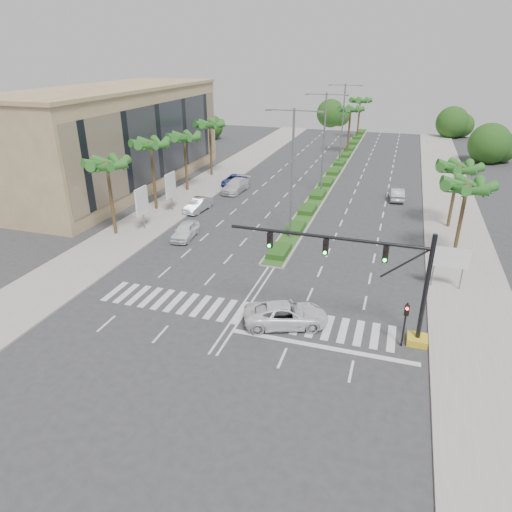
% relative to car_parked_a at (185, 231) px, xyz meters
% --- Properties ---
extents(ground, '(160.00, 160.00, 0.00)m').
position_rel_car_parked_a_xyz_m(ground, '(9.61, -11.27, -0.74)').
color(ground, '#333335').
rests_on(ground, ground).
extents(footpath_right, '(6.00, 120.00, 0.15)m').
position_rel_car_parked_a_xyz_m(footpath_right, '(24.81, 8.73, -0.66)').
color(footpath_right, gray).
rests_on(footpath_right, ground).
extents(footpath_left, '(6.00, 120.00, 0.15)m').
position_rel_car_parked_a_xyz_m(footpath_left, '(-5.59, 8.73, -0.66)').
color(footpath_left, gray).
rests_on(footpath_left, ground).
extents(median, '(2.20, 75.00, 0.20)m').
position_rel_car_parked_a_xyz_m(median, '(9.61, 33.73, -0.64)').
color(median, gray).
rests_on(median, ground).
extents(median_grass, '(1.80, 75.00, 0.04)m').
position_rel_car_parked_a_xyz_m(median_grass, '(9.61, 33.73, -0.52)').
color(median_grass, '#2A561D').
rests_on(median_grass, median).
extents(building, '(12.00, 36.00, 12.00)m').
position_rel_car_parked_a_xyz_m(building, '(-16.39, 14.73, 5.26)').
color(building, tan).
rests_on(building, ground).
extents(signal_gantry, '(12.60, 1.20, 7.20)m').
position_rel_car_parked_a_xyz_m(signal_gantry, '(18.88, -11.27, 2.72)').
color(signal_gantry, gold).
rests_on(signal_gantry, ground).
extents(pedestrian_signal, '(0.28, 0.36, 3.00)m').
position_rel_car_parked_a_xyz_m(pedestrian_signal, '(20.21, -11.95, 1.30)').
color(pedestrian_signal, black).
rests_on(pedestrian_signal, ground).
extents(direction_sign, '(2.70, 0.11, 3.40)m').
position_rel_car_parked_a_xyz_m(direction_sign, '(23.11, -3.28, 1.71)').
color(direction_sign, slate).
rests_on(direction_sign, ground).
extents(billboard_near, '(0.18, 2.10, 4.35)m').
position_rel_car_parked_a_xyz_m(billboard_near, '(-4.89, 0.73, 2.22)').
color(billboard_near, slate).
rests_on(billboard_near, ground).
extents(billboard_far, '(0.18, 2.10, 4.35)m').
position_rel_car_parked_a_xyz_m(billboard_far, '(-4.89, 6.73, 2.22)').
color(billboard_far, slate).
rests_on(billboard_far, ground).
extents(palm_left_near, '(4.57, 4.68, 7.55)m').
position_rel_car_parked_a_xyz_m(palm_left_near, '(-6.89, -1.27, 5.95)').
color(palm_left_near, brown).
rests_on(palm_left_near, ground).
extents(palm_left_mid, '(4.57, 4.68, 7.95)m').
position_rel_car_parked_a_xyz_m(palm_left_mid, '(-6.89, 6.73, 6.34)').
color(palm_left_mid, brown).
rests_on(palm_left_mid, ground).
extents(palm_left_far, '(4.57, 4.68, 7.35)m').
position_rel_car_parked_a_xyz_m(palm_left_far, '(-6.89, 14.73, 5.76)').
color(palm_left_far, brown).
rests_on(palm_left_far, ground).
extents(palm_left_end, '(4.57, 4.68, 7.75)m').
position_rel_car_parked_a_xyz_m(palm_left_end, '(-6.89, 22.73, 6.14)').
color(palm_left_end, brown).
rests_on(palm_left_end, ground).
extents(palm_right_near, '(4.57, 4.68, 7.05)m').
position_rel_car_parked_a_xyz_m(palm_right_near, '(24.11, 2.73, 5.47)').
color(palm_right_near, brown).
rests_on(palm_right_near, ground).
extents(palm_right_far, '(4.57, 4.68, 6.75)m').
position_rel_car_parked_a_xyz_m(palm_right_far, '(24.11, 10.73, 5.18)').
color(palm_right_far, brown).
rests_on(palm_right_far, ground).
extents(palm_median_a, '(4.57, 4.68, 8.05)m').
position_rel_car_parked_a_xyz_m(palm_median_a, '(9.61, 43.73, 6.43)').
color(palm_median_a, brown).
rests_on(palm_median_a, ground).
extents(palm_median_b, '(4.57, 4.68, 8.05)m').
position_rel_car_parked_a_xyz_m(palm_median_b, '(9.61, 58.73, 6.43)').
color(palm_median_b, brown).
rests_on(palm_median_b, ground).
extents(streetlight_near, '(5.10, 0.25, 12.00)m').
position_rel_car_parked_a_xyz_m(streetlight_near, '(9.61, 2.73, 6.07)').
color(streetlight_near, slate).
rests_on(streetlight_near, ground).
extents(streetlight_mid, '(5.10, 0.25, 12.00)m').
position_rel_car_parked_a_xyz_m(streetlight_mid, '(9.61, 18.73, 6.07)').
color(streetlight_mid, slate).
rests_on(streetlight_mid, ground).
extents(streetlight_far, '(5.10, 0.25, 12.00)m').
position_rel_car_parked_a_xyz_m(streetlight_far, '(9.61, 34.73, 6.07)').
color(streetlight_far, slate).
rests_on(streetlight_far, ground).
extents(car_parked_a, '(2.11, 4.47, 1.48)m').
position_rel_car_parked_a_xyz_m(car_parked_a, '(0.00, 0.00, 0.00)').
color(car_parked_a, white).
rests_on(car_parked_a, ground).
extents(car_parked_b, '(1.97, 4.51, 1.44)m').
position_rel_car_parked_a_xyz_m(car_parked_b, '(-2.19, 7.74, -0.02)').
color(car_parked_b, silver).
rests_on(car_parked_b, ground).
extents(car_parked_c, '(2.32, 4.82, 1.32)m').
position_rel_car_parked_a_xyz_m(car_parked_c, '(-2.19, 19.11, -0.08)').
color(car_parked_c, '#314598').
rests_on(car_parked_c, ground).
extents(car_parked_d, '(2.65, 5.58, 1.57)m').
position_rel_car_parked_a_xyz_m(car_parked_d, '(-0.83, 16.24, 0.05)').
color(car_parked_d, silver).
rests_on(car_parked_d, ground).
extents(car_crossing, '(6.02, 4.30, 1.52)m').
position_rel_car_parked_a_xyz_m(car_crossing, '(12.91, -11.73, 0.02)').
color(car_crossing, white).
rests_on(car_crossing, ground).
extents(car_right, '(2.03, 4.60, 1.47)m').
position_rel_car_parked_a_xyz_m(car_right, '(18.72, 18.95, -0.00)').
color(car_right, '#B6B7BB').
rests_on(car_right, ground).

